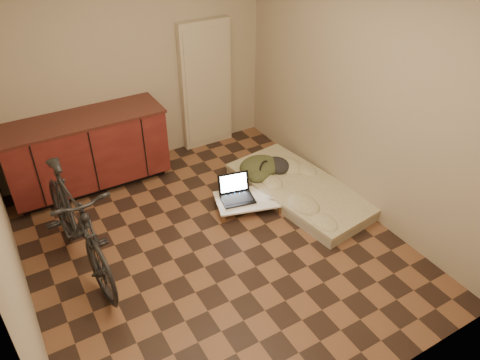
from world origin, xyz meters
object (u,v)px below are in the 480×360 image
futon (300,190)px  lap_desk (248,200)px  bicycle (75,219)px  laptop (236,194)px

futon → lap_desk: size_ratio=2.31×
bicycle → futon: (2.50, -0.12, -0.50)m
bicycle → laptop: 1.80m
futon → laptop: bearing=157.5°
bicycle → lap_desk: bearing=-5.0°
bicycle → laptop: size_ratio=4.21×
futon → bicycle: bearing=169.8°
laptop → lap_desk: bearing=-29.6°
bicycle → laptop: bearing=-2.2°
bicycle → laptop: bicycle is taller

